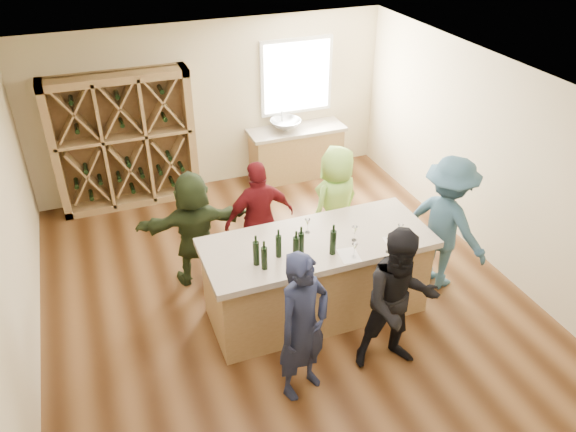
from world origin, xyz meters
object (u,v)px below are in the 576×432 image
object	(u,v)px
tasting_counter_base	(316,279)
person_server	(446,224)
wine_bottle_e	(301,244)
person_near_left	(303,327)
wine_bottle_c	(279,246)
person_far_mid	(260,219)
person_far_right	(336,203)
wine_rack	(124,142)
sink	(286,125)
person_near_right	(399,301)
wine_bottle_b	(264,258)
wine_bottle_f	(333,242)
wine_bottle_a	(256,253)
person_far_left	(195,229)
wine_bottle_d	(296,249)

from	to	relation	value
tasting_counter_base	person_server	world-z (taller)	person_server
wine_bottle_e	person_server	bearing A→B (deg)	4.64
wine_bottle_e	person_near_left	world-z (taller)	person_near_left
wine_bottle_c	person_far_mid	xyz separation A→B (m)	(0.17, 1.21, -0.39)
person_far_right	wine_rack	bearing A→B (deg)	-66.83
sink	person_far_right	distance (m)	2.47
wine_bottle_e	person_far_mid	bearing A→B (deg)	93.33
person_near_left	person_far_right	bearing A→B (deg)	35.88
person_near_right	tasting_counter_base	bearing A→B (deg)	125.55
wine_bottle_b	wine_bottle_f	xyz separation A→B (m)	(0.81, -0.01, 0.01)
wine_bottle_c	person_far_mid	distance (m)	1.28
wine_bottle_c	person_near_left	distance (m)	1.01
wine_bottle_a	wine_bottle_b	bearing A→B (deg)	-62.30
wine_bottle_c	person_server	distance (m)	2.34
wine_bottle_b	person_server	world-z (taller)	person_server
sink	person_far_left	bearing A→B (deg)	-132.62
person_server	person_far_mid	bearing A→B (deg)	42.56
wine_rack	wine_bottle_b	size ratio (longest dim) A/B	7.99
person_server	person_far_right	world-z (taller)	person_server
tasting_counter_base	person_server	bearing A→B (deg)	-0.88
wine_bottle_a	sink	bearing A→B (deg)	64.86
wine_bottle_e	person_far_right	size ratio (longest dim) A/B	0.17
person_near_left	person_far_mid	distance (m)	2.17
wine_bottle_d	person_near_right	xyz separation A→B (m)	(0.86, -0.82, -0.35)
wine_bottle_b	person_server	distance (m)	2.57
wine_bottle_d	wine_bottle_e	xyz separation A→B (m)	(0.09, 0.07, -0.00)
sink	person_near_right	distance (m)	4.63
wine_bottle_f	wine_bottle_c	bearing A→B (deg)	164.24
wine_bottle_a	wine_bottle_d	world-z (taller)	wine_bottle_d
tasting_counter_base	wine_bottle_a	size ratio (longest dim) A/B	8.97
wine_bottle_d	person_far_right	xyz separation A→B (m)	(1.12, 1.33, -0.39)
wine_bottle_a	person_far_mid	xyz separation A→B (m)	(0.45, 1.26, -0.40)
person_near_left	wine_bottle_f	world-z (taller)	person_near_left
tasting_counter_base	person_far_mid	bearing A→B (deg)	108.88
person_far_mid	wine_bottle_f	xyz separation A→B (m)	(0.42, -1.37, 0.40)
sink	wine_bottle_d	xyz separation A→B (m)	(-1.30, -3.79, 0.21)
person_near_left	person_far_right	size ratio (longest dim) A/B	1.04
wine_bottle_b	wine_bottle_e	xyz separation A→B (m)	(0.46, 0.10, 0.01)
sink	person_server	bearing A→B (deg)	-76.50
wine_bottle_b	person_far_right	world-z (taller)	person_far_right
wine_bottle_a	person_far_mid	bearing A→B (deg)	70.41
wine_bottle_f	wine_bottle_b	bearing A→B (deg)	179.43
wine_rack	wine_bottle_d	distance (m)	4.10
wine_rack	wine_bottle_a	distance (m)	3.90
wine_bottle_a	person_server	distance (m)	2.61
wine_bottle_b	sink	bearing A→B (deg)	66.19
wine_bottle_c	wine_bottle_d	size ratio (longest dim) A/B	0.92
tasting_counter_base	person_far_left	world-z (taller)	person_far_left
wine_rack	wine_bottle_a	xyz separation A→B (m)	(0.96, -3.78, 0.12)
wine_bottle_e	person_far_right	distance (m)	1.67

